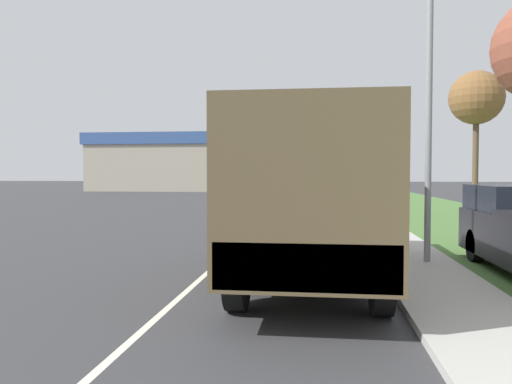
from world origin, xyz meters
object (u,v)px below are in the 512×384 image
at_px(car_farthest_ahead, 316,183).
at_px(lamp_post, 421,52).
at_px(car_second_ahead, 315,193).
at_px(military_truck, 311,193).
at_px(car_fourth_ahead, 317,184).
at_px(car_nearest_ahead, 314,204).
at_px(car_third_ahead, 312,188).

distance_m(car_farthest_ahead, lamp_post, 62.79).
xyz_separation_m(car_second_ahead, car_farthest_ahead, (-0.20, 39.73, -0.08)).
bearing_deg(car_second_ahead, military_truck, -89.80).
bearing_deg(military_truck, car_second_ahead, 90.20).
relative_size(car_fourth_ahead, lamp_post, 0.55).
bearing_deg(car_fourth_ahead, lamp_post, -87.19).
distance_m(car_nearest_ahead, car_third_ahead, 23.18).
bearing_deg(car_farthest_ahead, lamp_post, -87.55).
bearing_deg(car_second_ahead, lamp_post, -83.82).
distance_m(military_truck, car_nearest_ahead, 14.29).
xyz_separation_m(military_truck, car_fourth_ahead, (-0.08, 52.13, -0.99)).
height_order(car_nearest_ahead, car_fourth_ahead, car_fourth_ahead).
bearing_deg(lamp_post, car_third_ahead, 94.67).
relative_size(car_second_ahead, car_fourth_ahead, 1.04).
bearing_deg(car_nearest_ahead, car_farthest_ahead, 90.23).
height_order(car_fourth_ahead, lamp_post, lamp_post).
xyz_separation_m(military_truck, car_second_ahead, (-0.09, 24.64, -0.96)).
relative_size(car_third_ahead, lamp_post, 0.57).
distance_m(military_truck, car_fourth_ahead, 52.14).
height_order(car_farthest_ahead, lamp_post, lamp_post).
bearing_deg(car_fourth_ahead, car_third_ahead, -91.71).
relative_size(military_truck, car_second_ahead, 1.73).
bearing_deg(car_second_ahead, car_third_ahead, 91.95).
height_order(car_second_ahead, car_farthest_ahead, car_second_ahead).
relative_size(military_truck, car_farthest_ahead, 1.67).
bearing_deg(military_truck, car_third_ahead, 90.80).
bearing_deg(military_truck, car_nearest_ahead, 90.34).
distance_m(car_second_ahead, car_farthest_ahead, 39.73).
xyz_separation_m(car_nearest_ahead, car_third_ahead, (-0.44, 23.18, 0.05)).
bearing_deg(lamp_post, car_farthest_ahead, 92.45).
xyz_separation_m(car_second_ahead, car_third_ahead, (-0.43, 12.79, -0.06)).
xyz_separation_m(car_third_ahead, lamp_post, (2.91, -35.65, 4.10)).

